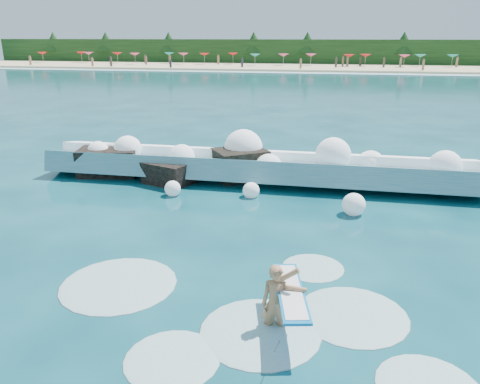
% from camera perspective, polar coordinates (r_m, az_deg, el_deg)
% --- Properties ---
extents(ground, '(200.00, 200.00, 0.00)m').
position_cam_1_polar(ground, '(13.28, -8.14, -7.21)').
color(ground, '#083442').
rests_on(ground, ground).
extents(beach, '(140.00, 20.00, 0.40)m').
position_cam_1_polar(beach, '(89.50, 8.97, 14.78)').
color(beach, tan).
rests_on(beach, ground).
extents(wet_band, '(140.00, 5.00, 0.08)m').
position_cam_1_polar(wet_band, '(78.55, 8.55, 14.19)').
color(wet_band, silver).
rests_on(wet_band, ground).
extents(treeline, '(140.00, 4.00, 5.00)m').
position_cam_1_polar(treeline, '(99.37, 9.34, 16.44)').
color(treeline, black).
rests_on(treeline, ground).
extents(breaking_wave, '(17.52, 2.75, 1.51)m').
position_cam_1_polar(breaking_wave, '(19.38, 1.90, 2.96)').
color(breaking_wave, teal).
rests_on(breaking_wave, ground).
extents(rock_cluster, '(8.42, 3.46, 1.44)m').
position_cam_1_polar(rock_cluster, '(20.11, -8.88, 3.12)').
color(rock_cluster, black).
rests_on(rock_cluster, ground).
extents(surfer_with_board, '(1.11, 2.88, 1.68)m').
position_cam_1_polar(surfer_with_board, '(9.75, 4.81, -13.11)').
color(surfer_with_board, '#A9754E').
rests_on(surfer_with_board, ground).
extents(wave_spray, '(15.17, 5.17, 2.06)m').
position_cam_1_polar(wave_spray, '(19.17, 3.40, 4.17)').
color(wave_spray, white).
rests_on(wave_spray, ground).
extents(surf_foam, '(9.07, 5.90, 0.14)m').
position_cam_1_polar(surf_foam, '(10.52, -0.51, -14.45)').
color(surf_foam, silver).
rests_on(surf_foam, ground).
extents(beach_umbrellas, '(111.17, 6.41, 0.50)m').
position_cam_1_polar(beach_umbrellas, '(91.46, 8.85, 16.15)').
color(beach_umbrellas, '#B71213').
rests_on(beach_umbrellas, ground).
extents(beachgoers, '(101.28, 12.96, 1.92)m').
position_cam_1_polar(beachgoers, '(86.31, 16.97, 14.69)').
color(beachgoers, '#3F332D').
rests_on(beachgoers, ground).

